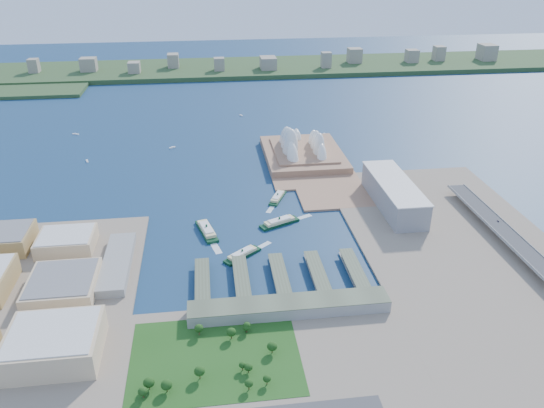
{
  "coord_description": "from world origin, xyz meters",
  "views": [
    {
      "loc": [
        -56.03,
        -553.21,
        334.53
      ],
      "look_at": [
        24.97,
        76.02,
        18.0
      ],
      "focal_mm": 35.0,
      "sensor_mm": 36.0,
      "label": 1
    }
  ],
  "objects": [
    {
      "name": "ferry_wharves",
      "position": [
        14.0,
        -75.0,
        4.65
      ],
      "size": [
        184.0,
        90.0,
        9.3
      ],
      "primitive_type": null,
      "color": "#4B5540",
      "rests_on": "ground"
    },
    {
      "name": "far_shore",
      "position": [
        0.0,
        980.0,
        6.0
      ],
      "size": [
        2200.0,
        260.0,
        12.0
      ],
      "primitive_type": "cube",
      "color": "#2D4926",
      "rests_on": "ground"
    },
    {
      "name": "west_land",
      "position": [
        -250.0,
        -105.0,
        1.5
      ],
      "size": [
        220.0,
        390.0,
        3.0
      ],
      "primitive_type": "cube",
      "color": "gray",
      "rests_on": "ground"
    },
    {
      "name": "boat_d",
      "position": [
        -306.74,
        457.12,
        1.19
      ],
      "size": [
        14.07,
        8.87,
        2.38
      ],
      "primitive_type": null,
      "rotation": [
        0.0,
        0.0,
        1.13
      ],
      "color": "white",
      "rests_on": "ground"
    },
    {
      "name": "park",
      "position": [
        -60.0,
        -190.0,
        11.0
      ],
      "size": [
        150.0,
        110.0,
        16.0
      ],
      "primitive_type": null,
      "color": "#194714",
      "rests_on": "south_land"
    },
    {
      "name": "boat_e",
      "position": [
        17.94,
        536.83,
        1.25
      ],
      "size": [
        7.32,
        10.58,
        2.5
      ],
      "primitive_type": null,
      "rotation": [
        0.0,
        0.0,
        0.45
      ],
      "color": "white",
      "rests_on": "ground"
    },
    {
      "name": "boat_b",
      "position": [
        -119.16,
        357.61,
        1.48
      ],
      "size": [
        11.36,
        9.02,
        2.96
      ],
      "primitive_type": null,
      "rotation": [
        0.0,
        0.0,
        2.12
      ],
      "color": "white",
      "rests_on": "ground"
    },
    {
      "name": "ferry_a",
      "position": [
        -63.5,
        41.44,
        5.63
      ],
      "size": [
        29.74,
        61.49,
        11.27
      ],
      "primitive_type": null,
      "rotation": [
        0.0,
        0.0,
        0.26
      ],
      "color": "#0D371D",
      "rests_on": "ground"
    },
    {
      "name": "ground",
      "position": [
        0.0,
        0.0,
        0.0
      ],
      "size": [
        3000.0,
        3000.0,
        0.0
      ],
      "primitive_type": "plane",
      "color": "#102A4B",
      "rests_on": "ground"
    },
    {
      "name": "boat_c",
      "position": [
        168.05,
        392.57,
        1.49
      ],
      "size": [
        4.28,
        13.34,
        2.98
      ],
      "primitive_type": null,
      "rotation": [
        0.0,
        0.0,
        3.17
      ],
      "color": "white",
      "rests_on": "ground"
    },
    {
      "name": "boat_a",
      "position": [
        -259.34,
        311.01,
        1.17
      ],
      "size": [
        6.51,
        12.51,
        2.34
      ],
      "primitive_type": null,
      "rotation": [
        0.0,
        0.0,
        0.3
      ],
      "color": "white",
      "rests_on": "ground"
    },
    {
      "name": "east_land",
      "position": [
        240.0,
        -50.0,
        1.5
      ],
      "size": [
        240.0,
        500.0,
        3.0
      ],
      "primitive_type": "cube",
      "color": "gray",
      "rests_on": "ground"
    },
    {
      "name": "expressway",
      "position": [
        300.0,
        -60.0,
        8.93
      ],
      "size": [
        26.0,
        340.0,
        11.85
      ],
      "primitive_type": null,
      "color": "gray",
      "rests_on": "east_land"
    },
    {
      "name": "west_buildings",
      "position": [
        -250.0,
        -70.0,
        16.5
      ],
      "size": [
        200.0,
        280.0,
        27.0
      ],
      "primitive_type": null,
      "color": "#9B804D",
      "rests_on": "west_land"
    },
    {
      "name": "terminal_building",
      "position": [
        15.0,
        -135.0,
        9.0
      ],
      "size": [
        200.0,
        28.0,
        12.0
      ],
      "primitive_type": "cube",
      "color": "gray",
      "rests_on": "south_land"
    },
    {
      "name": "south_land",
      "position": [
        0.0,
        -210.0,
        1.5
      ],
      "size": [
        720.0,
        180.0,
        3.0
      ],
      "primitive_type": "cube",
      "color": "gray",
      "rests_on": "ground"
    },
    {
      "name": "car_c",
      "position": [
        304.0,
        -3.42,
        15.46
      ],
      "size": [
        1.7,
        4.18,
        1.21
      ],
      "primitive_type": "imported",
      "rotation": [
        0.0,
        0.0,
        3.14
      ],
      "color": "slate",
      "rests_on": "expressway"
    },
    {
      "name": "opera_house",
      "position": [
        105.0,
        280.0,
        32.0
      ],
      "size": [
        134.0,
        180.0,
        58.0
      ],
      "primitive_type": null,
      "color": "white",
      "rests_on": "peninsula"
    },
    {
      "name": "far_skyline",
      "position": [
        0.0,
        960.0,
        39.5
      ],
      "size": [
        1900.0,
        140.0,
        55.0
      ],
      "primitive_type": null,
      "color": "gray",
      "rests_on": "far_shore"
    },
    {
      "name": "ferry_b",
      "position": [
        39.7,
        126.47,
        4.62
      ],
      "size": [
        31.87,
        49.57,
        9.24
      ],
      "primitive_type": null,
      "rotation": [
        0.0,
        0.0,
        -0.43
      ],
      "color": "#0D371D",
      "rests_on": "ground"
    },
    {
      "name": "toaster_building",
      "position": [
        195.0,
        80.0,
        20.5
      ],
      "size": [
        45.0,
        155.0,
        35.0
      ],
      "primitive_type": "cube",
      "color": "gray",
      "rests_on": "east_land"
    },
    {
      "name": "peninsula",
      "position": [
        107.5,
        260.0,
        1.5
      ],
      "size": [
        135.0,
        220.0,
        3.0
      ],
      "primitive_type": "cube",
      "color": "#946B50",
      "rests_on": "ground"
    },
    {
      "name": "ferry_c",
      "position": [
        -22.84,
        -21.57,
        4.78
      ],
      "size": [
        47.4,
        41.73,
        9.55
      ],
      "primitive_type": null,
      "rotation": [
        0.0,
        0.0,
        2.25
      ],
      "color": "#0D371D",
      "rests_on": "ground"
    },
    {
      "name": "ferry_d",
      "position": [
        31.57,
        51.42,
        5.18
      ],
      "size": [
        55.69,
        35.44,
        10.37
      ],
      "primitive_type": null,
      "rotation": [
        0.0,
        0.0,
        2.0
      ],
      "color": "#0D371D",
      "rests_on": "ground"
    }
  ]
}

